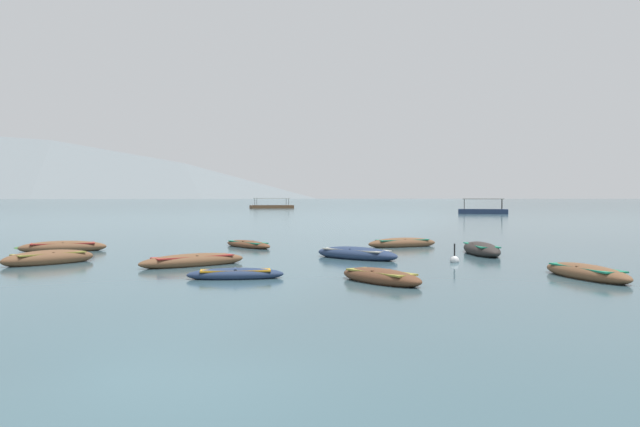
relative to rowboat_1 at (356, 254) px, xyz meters
name	(u,v)px	position (x,y,z in m)	size (l,w,h in m)	color
ground_plane	(295,198)	(-4.12, 1481.95, -0.19)	(6000.00, 6000.00, 0.00)	#385660
mountain_2	(107,99)	(-568.40, 1929.42, 295.34)	(2262.26, 2262.26, 591.07)	slate
rowboat_1	(356,254)	(0.00, 0.00, 0.00)	(3.89, 3.81, 0.61)	navy
rowboat_2	(63,247)	(-13.57, 4.10, 0.00)	(4.12, 2.40, 0.63)	brown
rowboat_3	(402,243)	(2.98, 6.24, -0.01)	(3.99, 2.25, 0.59)	brown
rowboat_4	(481,249)	(5.82, 1.82, 0.02)	(1.30, 4.33, 0.68)	#2D2826
rowboat_5	(235,274)	(-4.44, -6.45, -0.06)	(3.12, 1.14, 0.42)	navy
rowboat_6	(49,258)	(-12.05, -1.66, 0.02)	(3.34, 3.49, 0.67)	brown
rowboat_7	(248,245)	(-4.98, 6.23, -0.05)	(3.05, 3.68, 0.44)	brown
rowboat_8	(586,273)	(6.67, -6.77, -0.02)	(1.90, 4.13, 0.56)	brown
rowboat_9	(381,277)	(0.02, -7.56, -0.02)	(2.76, 3.33, 0.53)	brown
rowboat_10	(193,261)	(-6.39, -2.59, -0.01)	(4.09, 3.34, 0.57)	brown
ferry_0	(272,206)	(-8.01, 120.76, 0.25)	(10.26, 5.65, 2.54)	brown
ferry_2	(483,211)	(26.33, 71.19, 0.26)	(7.75, 4.18, 2.54)	navy
mooring_buoy	(454,260)	(3.70, -1.76, -0.10)	(0.37, 0.37, 0.85)	silver
weed_patch_1	(39,247)	(-15.64, 6.52, -0.19)	(2.35, 2.52, 0.14)	#38662D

